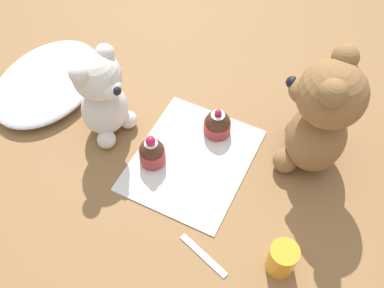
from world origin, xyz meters
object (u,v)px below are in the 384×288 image
object	(u,v)px
teddy_bear_tan	(321,117)
juice_glass	(282,259)
teaspoon	(204,255)
cupcake_near_cream_bear	(152,152)
cupcake_near_tan_bear	(217,124)
teddy_bear_cream	(101,97)

from	to	relation	value
teddy_bear_tan	juice_glass	bearing A→B (deg)	4.38
teddy_bear_tan	teaspoon	world-z (taller)	teddy_bear_tan
cupcake_near_cream_bear	cupcake_near_tan_bear	size ratio (longest dim) A/B	1.13
teddy_bear_cream	juice_glass	bearing A→B (deg)	-95.18
cupcake_near_cream_bear	juice_glass	xyz separation A→B (m)	(-0.09, -0.30, -0.00)
teddy_bear_tan	juice_glass	world-z (taller)	teddy_bear_tan
teddy_bear_cream	cupcake_near_tan_bear	distance (m)	0.24
cupcake_near_cream_bear	teddy_bear_cream	bearing A→B (deg)	75.63
cupcake_near_cream_bear	cupcake_near_tan_bear	distance (m)	0.15
teddy_bear_tan	cupcake_near_tan_bear	xyz separation A→B (m)	(-0.02, 0.19, -0.10)
cupcake_near_tan_bear	cupcake_near_cream_bear	bearing A→B (deg)	145.80
teddy_bear_cream	teddy_bear_tan	bearing A→B (deg)	-62.98
cupcake_near_tan_bear	teaspoon	size ratio (longest dim) A/B	0.62
teddy_bear_tan	cupcake_near_tan_bear	bearing A→B (deg)	-85.89
juice_glass	teddy_bear_tan	bearing A→B (deg)	6.60
cupcake_near_cream_bear	teaspoon	xyz separation A→B (m)	(-0.13, -0.18, -0.03)
teaspoon	teddy_bear_cream	bearing A→B (deg)	-10.55
teddy_bear_cream	juice_glass	size ratio (longest dim) A/B	3.12
cupcake_near_tan_bear	teddy_bear_cream	bearing A→B (deg)	113.72
teddy_bear_cream	juice_glass	distance (m)	0.45
cupcake_near_tan_bear	juice_glass	xyz separation A→B (m)	(-0.22, -0.22, 0.00)
teaspoon	cupcake_near_tan_bear	bearing A→B (deg)	-52.10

